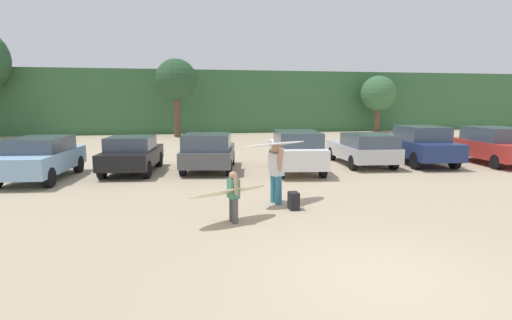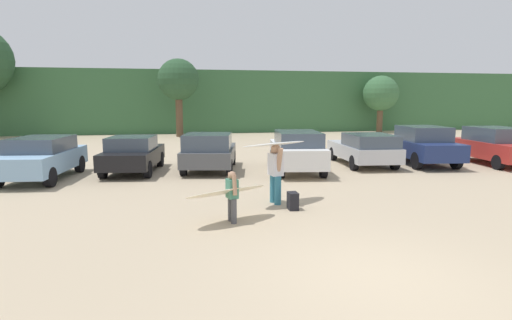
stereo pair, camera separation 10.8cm
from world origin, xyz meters
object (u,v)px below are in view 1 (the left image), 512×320
object	(u,v)px
parked_car_sky_blue	(40,157)
parked_car_silver	(363,148)
parked_car_white	(296,150)
parked_car_navy	(419,144)
parked_car_dark_gray	(209,151)
surfboard_cream	(228,192)
person_child	(233,194)
parked_car_red	(494,145)
person_adult	(276,170)
surfboard_white	(276,144)
parked_car_black	(132,154)
backpack_dropped	(294,201)

from	to	relation	value
parked_car_sky_blue	parked_car_silver	xyz separation A→B (m)	(12.63, 0.78, -0.06)
parked_car_white	parked_car_navy	distance (m)	5.99
parked_car_dark_gray	surfboard_cream	world-z (taller)	parked_car_dark_gray
parked_car_sky_blue	parked_car_navy	distance (m)	15.30
person_child	parked_car_red	bearing A→B (deg)	-165.86
person_adult	person_child	size ratio (longest dim) A/B	1.37
parked_car_silver	person_child	size ratio (longest dim) A/B	3.71
parked_car_dark_gray	parked_car_white	size ratio (longest dim) A/B	0.91
surfboard_white	surfboard_cream	world-z (taller)	surfboard_white
parked_car_white	surfboard_cream	size ratio (longest dim) A/B	2.16
parked_car_dark_gray	surfboard_cream	size ratio (longest dim) A/B	1.97
parked_car_dark_gray	parked_car_red	bearing A→B (deg)	-82.58
parked_car_red	surfboard_cream	distance (m)	14.19
parked_car_red	person_child	world-z (taller)	parked_car_red
surfboard_cream	parked_car_sky_blue	bearing A→B (deg)	-73.41
parked_car_black	person_adult	xyz separation A→B (m)	(4.33, -5.78, 0.18)
parked_car_black	backpack_dropped	size ratio (longest dim) A/B	9.19
parked_car_dark_gray	parked_car_red	size ratio (longest dim) A/B	0.97
parked_car_red	parked_car_white	bearing A→B (deg)	96.78
parked_car_black	surfboard_white	distance (m)	7.23
surfboard_white	backpack_dropped	world-z (taller)	surfboard_white
parked_car_dark_gray	surfboard_white	bearing A→B (deg)	-155.74
parked_car_navy	surfboard_cream	xyz separation A→B (m)	(-9.41, -7.13, -0.15)
parked_car_white	surfboard_cream	world-z (taller)	parked_car_white
surfboard_white	parked_car_white	bearing A→B (deg)	-141.96
parked_car_navy	surfboard_white	world-z (taller)	surfboard_white
parked_car_sky_blue	surfboard_white	xyz separation A→B (m)	(7.36, -4.83, 0.82)
parked_car_sky_blue	parked_car_red	distance (m)	18.52
parked_car_red	backpack_dropped	distance (m)	12.28
parked_car_white	parked_car_sky_blue	bearing A→B (deg)	97.05
parked_car_black	parked_car_white	bearing A→B (deg)	-91.59
backpack_dropped	parked_car_white	bearing A→B (deg)	72.78
backpack_dropped	parked_car_red	bearing A→B (deg)	27.54
backpack_dropped	surfboard_cream	bearing A→B (deg)	-156.84
person_child	surfboard_white	bearing A→B (deg)	-144.29
parked_car_dark_gray	surfboard_white	xyz separation A→B (m)	(1.38, -5.53, 0.84)
parked_car_white	backpack_dropped	bearing A→B (deg)	170.40
person_child	surfboard_white	size ratio (longest dim) A/B	0.54
parked_car_white	person_adult	distance (m)	5.19
parked_car_black	parked_car_silver	distance (m)	9.60
parked_car_navy	person_adult	world-z (taller)	parked_car_navy
parked_car_navy	parked_car_white	bearing A→B (deg)	105.14
parked_car_dark_gray	parked_car_silver	distance (m)	6.65
parked_car_sky_blue	surfboard_cream	size ratio (longest dim) A/B	2.05
parked_car_black	parked_car_dark_gray	distance (m)	2.95
surfboard_white	backpack_dropped	distance (m)	1.62
parked_car_white	surfboard_cream	xyz separation A→B (m)	(-3.49, -6.26, -0.14)
parked_car_white	parked_car_silver	world-z (taller)	parked_car_white
parked_car_white	surfboard_white	bearing A→B (deg)	164.71
surfboard_white	parked_car_dark_gray	bearing A→B (deg)	-105.07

